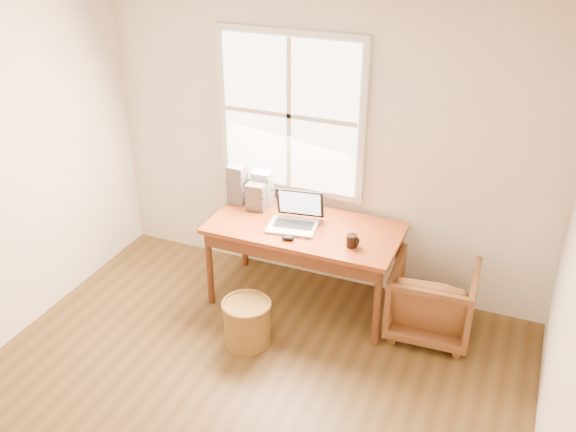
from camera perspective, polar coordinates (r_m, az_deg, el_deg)
name	(u,v)px	position (r m, az deg, el deg)	size (l,w,h in m)	color
room_shell	(201,265)	(3.79, -7.70, -4.35)	(4.04, 4.54, 2.64)	brown
desk	(305,228)	(5.35, 1.51, -1.09)	(1.60, 0.80, 0.04)	brown
armchair	(432,299)	(5.34, 12.72, -7.24)	(0.66, 0.68, 0.62)	brown
wicker_stool	(247,323)	(5.18, -3.67, -9.46)	(0.37, 0.37, 0.37)	olive
laptop	(292,214)	(5.24, 0.38, 0.20)	(0.36, 0.38, 0.27)	#B7B9BE
mouse	(288,238)	(5.13, -0.01, -1.95)	(0.11, 0.06, 0.04)	black
coffee_mug	(352,241)	(5.05, 5.69, -2.19)	(0.09, 0.09, 0.10)	black
cd_stack_a	(262,188)	(5.64, -2.32, 2.53)	(0.16, 0.14, 0.31)	silver
cd_stack_b	(257,196)	(5.57, -2.76, 1.77)	(0.16, 0.14, 0.24)	#29292E
cd_stack_c	(238,184)	(5.68, -4.48, 2.82)	(0.15, 0.14, 0.35)	#91909C
cd_stack_d	(263,194)	(5.67, -2.19, 1.95)	(0.15, 0.13, 0.18)	silver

